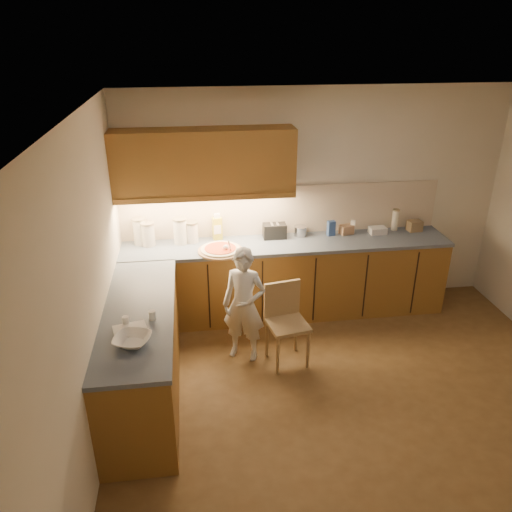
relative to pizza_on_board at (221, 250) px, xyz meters
name	(u,v)px	position (x,y,z in m)	size (l,w,h in m)	color
room	(378,235)	(1.15, -1.54, 0.73)	(4.54, 4.50, 2.62)	brown
l_counter	(244,300)	(0.22, -0.29, -0.48)	(3.77, 2.62, 0.92)	olive
backsplash	(283,210)	(0.77, 0.45, 0.27)	(3.75, 0.02, 0.58)	beige
upper_cabinets	(204,162)	(-0.13, 0.29, 0.91)	(1.95, 0.36, 0.73)	olive
pizza_on_board	(221,250)	(0.00, 0.00, 0.00)	(0.49, 0.49, 0.20)	tan
child	(244,305)	(0.18, -0.66, -0.33)	(0.45, 0.29, 1.22)	silver
wooden_chair	(285,318)	(0.59, -0.76, -0.45)	(0.44, 0.44, 0.85)	tan
mixing_bowl	(132,340)	(-0.80, -1.66, 0.01)	(0.28, 0.28, 0.07)	white
canister_a	(140,231)	(-0.88, 0.33, 0.13)	(0.16, 0.16, 0.31)	beige
canister_b	(148,234)	(-0.79, 0.29, 0.12)	(0.16, 0.16, 0.27)	silver
canister_c	(180,231)	(-0.43, 0.29, 0.13)	(0.16, 0.16, 0.30)	white
canister_d	(192,232)	(-0.30, 0.32, 0.10)	(0.15, 0.15, 0.25)	white
oil_jug	(217,228)	(-0.01, 0.36, 0.12)	(0.12, 0.09, 0.31)	gold
toaster	(275,231)	(0.65, 0.31, 0.06)	(0.27, 0.15, 0.17)	black
steel_pot	(300,231)	(0.97, 0.33, 0.04)	(0.16, 0.16, 0.12)	#B0B0B5
blue_box	(331,228)	(1.33, 0.30, 0.07)	(0.09, 0.06, 0.18)	#2F4E8F
card_box_a	(346,230)	(1.52, 0.32, 0.03)	(0.15, 0.11, 0.11)	tan
white_bottle	(353,227)	(1.60, 0.33, 0.06)	(0.05, 0.05, 0.16)	white
flat_pack	(378,230)	(1.89, 0.28, 0.02)	(0.20, 0.14, 0.08)	silver
tall_jar	(395,220)	(2.14, 0.36, 0.11)	(0.08, 0.08, 0.26)	white
card_box_b	(415,226)	(2.37, 0.30, 0.04)	(0.16, 0.13, 0.13)	#A07F56
dough_cloth	(130,330)	(-0.84, -1.47, -0.01)	(0.26, 0.21, 0.02)	silver
spice_jar_a	(126,321)	(-0.88, -1.37, 0.02)	(0.06, 0.06, 0.08)	white
spice_jar_b	(152,315)	(-0.67, -1.31, 0.02)	(0.06, 0.06, 0.08)	white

